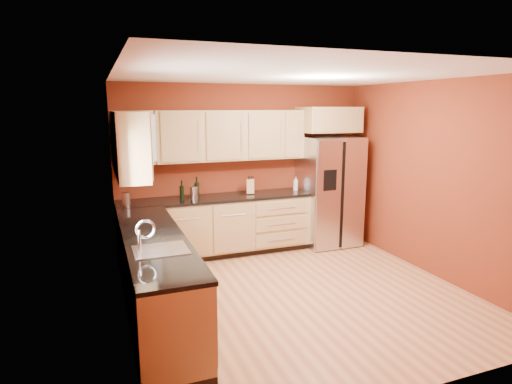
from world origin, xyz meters
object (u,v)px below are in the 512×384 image
Objects in this scene: wine_bottle_a at (182,190)px; soap_dispenser at (296,184)px; refrigerator at (329,191)px; canister_left at (126,199)px; knife_block at (250,186)px.

wine_bottle_a reaches higher than soap_dispenser.
refrigerator is 0.58m from soap_dispenser.
soap_dispenser is at bearing 3.42° from wine_bottle_a.
canister_left is at bearing -179.81° from refrigerator.
canister_left is 0.80× the size of soap_dispenser.
wine_bottle_a is (0.78, 0.01, 0.06)m from canister_left.
knife_block is at bearing 3.81° from canister_left.
soap_dispenser is at bearing 2.71° from canister_left.
refrigerator is 3.20m from canister_left.
refrigerator is 7.79× the size of knife_block.
wine_bottle_a is 1.36× the size of soap_dispenser.
knife_block reaches higher than soap_dispenser.
wine_bottle_a is 1.88m from soap_dispenser.
wine_bottle_a is (-2.42, 0.00, 0.18)m from refrigerator.
soap_dispenser is (0.78, 0.00, -0.01)m from knife_block.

